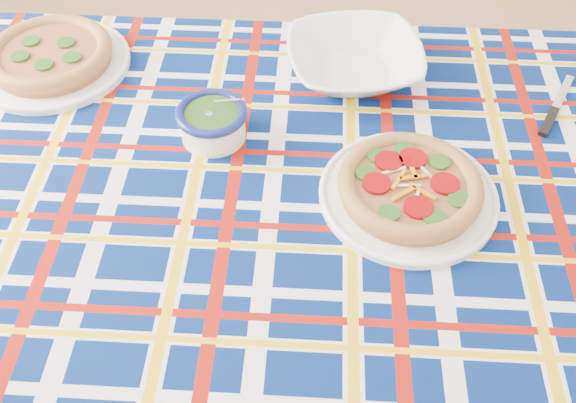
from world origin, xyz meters
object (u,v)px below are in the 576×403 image
at_px(main_focaccia_plate, 410,186).
at_px(serving_bowl, 354,61).
at_px(dining_table, 311,218).
at_px(pesto_bowl, 212,120).

xyz_separation_m(main_focaccia_plate, serving_bowl, (-0.18, 0.28, 0.00)).
xyz_separation_m(dining_table, serving_bowl, (-0.03, 0.31, 0.10)).
height_order(main_focaccia_plate, serving_bowl, serving_bowl).
distance_m(dining_table, serving_bowl, 0.33).
relative_size(main_focaccia_plate, pesto_bowl, 2.37).
height_order(dining_table, main_focaccia_plate, main_focaccia_plate).
distance_m(main_focaccia_plate, pesto_bowl, 0.35).
bearing_deg(pesto_bowl, dining_table, -16.06).
relative_size(dining_table, pesto_bowl, 13.94).
distance_m(dining_table, pesto_bowl, 0.24).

